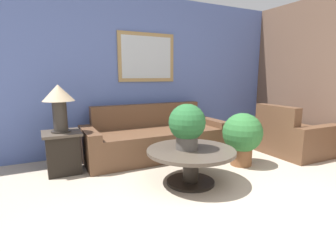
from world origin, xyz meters
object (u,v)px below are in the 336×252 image
Objects in this scene: armchair at (290,137)px; coffee_table at (191,159)px; couch_main at (156,139)px; side_table at (63,152)px; table_lamp at (59,100)px; potted_plant_floor at (242,135)px; potted_plant_on_table at (187,125)px.

armchair is 2.19m from coffee_table.
couch_main is 1.42m from side_table.
table_lamp is 0.81× the size of potted_plant_floor.
table_lamp is at bearing -174.70° from couch_main.
coffee_table is 1.95× the size of potted_plant_on_table.
table_lamp is (0.00, 0.00, 0.69)m from side_table.
potted_plant_on_table is at bearing 139.50° from coffee_table.
potted_plant_floor is at bearing 13.26° from coffee_table.
table_lamp reaches higher than couch_main.
potted_plant_on_table is at bearing -39.00° from side_table.
coffee_table is 0.41m from potted_plant_on_table.
armchair is at bearing 8.08° from potted_plant_on_table.
side_table is at bearing 0.00° from table_lamp.
side_table is (-1.41, -0.13, 0.01)m from couch_main.
couch_main is 1.22m from coffee_table.
coffee_table is at bearing -93.68° from couch_main.
side_table is at bearing 79.28° from armchair.
side_table is (-1.33, 1.08, -0.02)m from coffee_table.
couch_main is at bearing 86.32° from coffee_table.
armchair is 2.07× the size of side_table.
armchair is 3.57m from side_table.
potted_plant_floor is (1.05, 0.20, -0.28)m from potted_plant_on_table.
coffee_table is 1.71× the size of table_lamp.
potted_plant_on_table is 0.71× the size of potted_plant_floor.
armchair is 1.51× the size of potted_plant_floor.
table_lamp is at bearing 79.28° from armchair.
potted_plant_floor is at bearing 96.56° from armchair.
table_lamp reaches higher than coffee_table.
armchair is (2.08, -0.87, -0.00)m from couch_main.
potted_plant_on_table is (-0.12, -1.18, 0.45)m from couch_main.
side_table is at bearing -174.70° from couch_main.
potted_plant_on_table is (-2.20, -0.31, 0.45)m from armchair.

